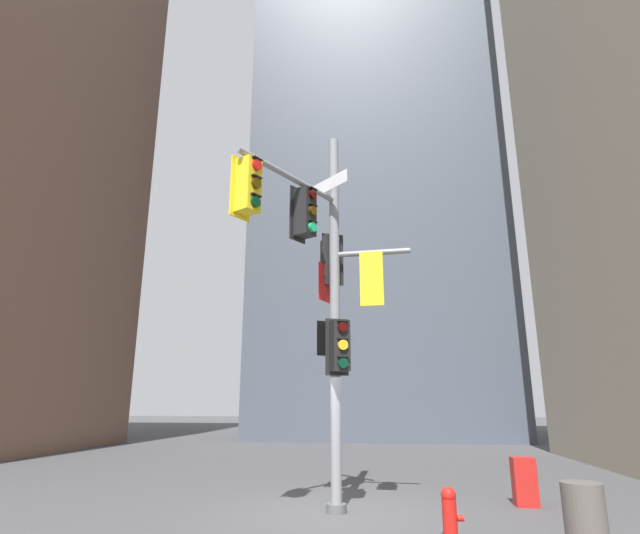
{
  "coord_description": "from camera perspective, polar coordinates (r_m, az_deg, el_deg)",
  "views": [
    {
      "loc": [
        0.9,
        -10.25,
        2.04
      ],
      "look_at": [
        -0.32,
        0.02,
        4.82
      ],
      "focal_mm": 28.02,
      "sensor_mm": 36.0,
      "label": 1
    }
  ],
  "objects": [
    {
      "name": "ground",
      "position": [
        10.49,
        1.89,
        -26.27
      ],
      "size": [
        120.0,
        120.0,
        0.0
      ],
      "primitive_type": "plane",
      "color": "#474749"
    },
    {
      "name": "building_mid_block",
      "position": [
        39.26,
        6.06,
        16.04
      ],
      "size": [
        14.76,
        14.76,
        44.52
      ],
      "primitive_type": "cube",
      "color": "#4C5460",
      "rests_on": "ground"
    },
    {
      "name": "signal_pole_assembly",
      "position": [
        10.17,
        0.67,
        -1.08
      ],
      "size": [
        3.23,
        3.13,
        7.81
      ],
      "color": "gray",
      "rests_on": "ground"
    },
    {
      "name": "fire_hydrant",
      "position": [
        8.68,
        14.59,
        -25.51
      ],
      "size": [
        0.33,
        0.23,
        0.77
      ],
      "color": "red",
      "rests_on": "ground"
    },
    {
      "name": "newspaper_box",
      "position": [
        11.73,
        22.32,
        -21.73
      ],
      "size": [
        0.45,
        0.36,
        0.93
      ],
      "color": "red",
      "rests_on": "ground"
    },
    {
      "name": "trash_bin",
      "position": [
        8.48,
        28.05,
        -24.09
      ],
      "size": [
        0.55,
        0.55,
        0.94
      ],
      "primitive_type": "cylinder",
      "color": "#59514C",
      "rests_on": "ground"
    }
  ]
}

